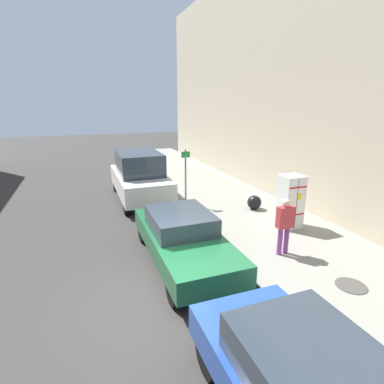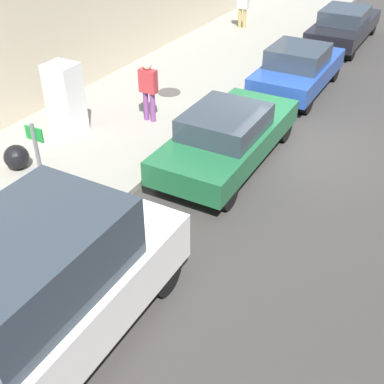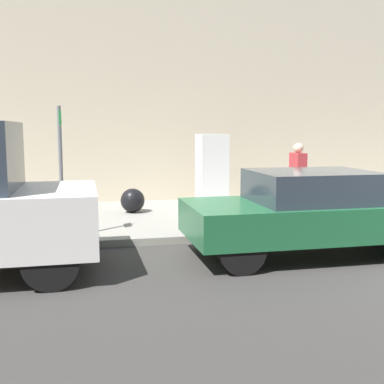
# 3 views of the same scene
# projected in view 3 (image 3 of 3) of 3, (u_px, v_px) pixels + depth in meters

# --- Properties ---
(sidewalk_slab) EXTENTS (4.56, 44.00, 0.13)m
(sidewalk_slab) POSITION_uv_depth(u_px,v_px,m) (310.00, 212.00, 11.69)
(sidewalk_slab) COLOR gray
(sidewalk_slab) RESTS_ON ground
(building_facade_near) EXTENTS (2.15, 39.60, 10.80)m
(building_facade_near) POSITION_uv_depth(u_px,v_px,m) (264.00, 16.00, 14.24)
(building_facade_near) COLOR beige
(building_facade_near) RESTS_ON ground
(discarded_refrigerator) EXTENTS (0.74, 0.68, 1.81)m
(discarded_refrigerator) POSITION_uv_depth(u_px,v_px,m) (212.00, 172.00, 11.67)
(discarded_refrigerator) COLOR white
(discarded_refrigerator) RESTS_ON sidewalk_slab
(manhole_cover) EXTENTS (0.70, 0.70, 0.02)m
(manhole_cover) POSITION_uv_depth(u_px,v_px,m) (359.00, 209.00, 11.70)
(manhole_cover) COLOR #47443F
(manhole_cover) RESTS_ON sidewalk_slab
(street_sign_post) EXTENTS (0.36, 0.07, 2.33)m
(street_sign_post) POSITION_uv_depth(u_px,v_px,m) (61.00, 165.00, 8.40)
(street_sign_post) COLOR slate
(street_sign_post) RESTS_ON sidewalk_slab
(trash_bag) EXTENTS (0.56, 0.56, 0.56)m
(trash_bag) POSITION_uv_depth(u_px,v_px,m) (133.00, 200.00, 11.19)
(trash_bag) COLOR black
(trash_bag) RESTS_ON sidewalk_slab
(pedestrian_standing_near) EXTENTS (0.47, 0.22, 1.63)m
(pedestrian_standing_near) POSITION_uv_depth(u_px,v_px,m) (298.00, 174.00, 10.64)
(pedestrian_standing_near) COLOR #7A3D7F
(pedestrian_standing_near) RESTS_ON sidewalk_slab
(parked_sedan_green) EXTENTS (1.81, 4.53, 1.39)m
(parked_sedan_green) POSITION_uv_depth(u_px,v_px,m) (321.00, 211.00, 7.90)
(parked_sedan_green) COLOR #1E6038
(parked_sedan_green) RESTS_ON ground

